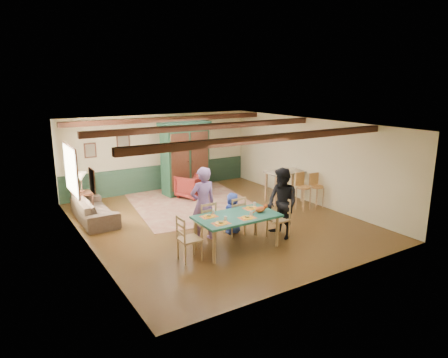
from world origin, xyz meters
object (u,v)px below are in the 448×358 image
dining_table (237,232)px  cat (260,209)px  armchair (191,186)px  end_table (83,203)px  dining_chair_end_right (278,218)px  armoire (185,158)px  person_child (233,213)px  bar_stool_left (304,191)px  bar_stool_right (317,191)px  table_lamp (81,183)px  dining_chair_far_left (205,221)px  counter_table (284,186)px  dining_chair_end_left (189,238)px  person_woman (282,203)px  sofa (94,209)px  dining_chair_far_right (234,215)px  person_man (203,204)px

dining_table → cat: cat is taller
armchair → end_table: (-3.52, 0.10, -0.06)m
dining_chair_end_right → armchair: 4.36m
armoire → armchair: 1.04m
person_child → bar_stool_left: bearing=-169.4°
armchair → bar_stool_right: bar_stool_right is taller
table_lamp → cat: bearing=-56.1°
dining_chair_far_left → table_lamp: table_lamp is taller
counter_table → bar_stool_right: (0.44, -1.02, 0.03)m
person_child → end_table: person_child is taller
dining_chair_far_left → person_child: bearing=-174.3°
dining_chair_end_left → person_woman: size_ratio=0.58×
armchair → bar_stool_left: 3.76m
sofa → bar_stool_right: size_ratio=2.09×
end_table → counter_table: counter_table is taller
dining_chair_end_right → bar_stool_right: bearing=117.2°
cat → dining_chair_far_right: bearing=100.4°
bar_stool_left → bar_stool_right: 0.50m
person_woman → cat: bearing=-81.9°
person_woman → bar_stool_right: person_woman is taller
dining_table → dining_chair_far_right: dining_chair_far_right is taller
person_child → counter_table: size_ratio=0.89×
dining_chair_far_left → person_child: 0.86m
dining_chair_far_left → bar_stool_left: bearing=-170.5°
bar_stool_left → dining_chair_end_left: bearing=-169.8°
person_woman → end_table: bearing=-139.0°
dining_chair_far_left → bar_stool_right: bearing=-172.4°
person_child → table_lamp: (-2.90, 3.59, 0.43)m
dining_chair_far_left → dining_chair_far_right: bearing=180.0°
sofa → end_table: (-0.13, 0.71, 0.01)m
armoire → bar_stool_left: bearing=-63.0°
person_child → bar_stool_right: bearing=-171.9°
end_table → bar_stool_left: size_ratio=0.58×
dining_chair_far_left → counter_table: (3.82, 1.56, -0.01)m
dining_chair_end_right → bar_stool_right: (2.62, 1.32, 0.02)m
counter_table → bar_stool_right: 1.11m
dining_chair_far_left → end_table: bearing=-60.3°
person_man → person_woman: (1.75, -0.87, -0.04)m
counter_table → bar_stool_left: size_ratio=1.06×
dining_chair_far_left → table_lamp: (-2.05, 3.67, 0.45)m
counter_table → sofa: bearing=166.3°
cat → bar_stool_left: 3.15m
armoire → bar_stool_right: bearing=-58.0°
armchair → end_table: size_ratio=1.31×
cat → end_table: size_ratio=0.58×
dining_table → sofa: size_ratio=0.86×
dining_chair_end_right → table_lamp: 5.80m
dining_chair_end_right → armoire: armoire is taller
dining_chair_end_left → sofa: (-1.11, 3.71, -0.18)m
cat → sofa: (-2.92, 3.84, -0.57)m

